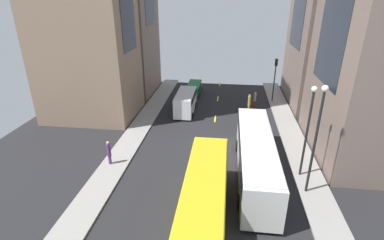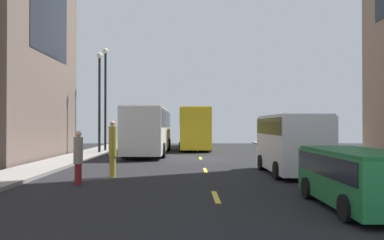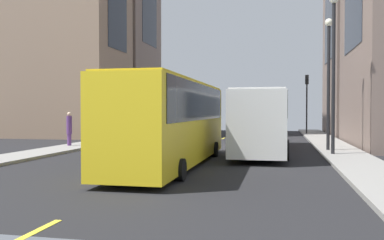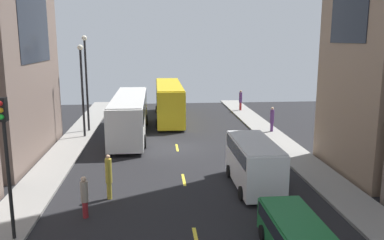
{
  "view_description": "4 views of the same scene",
  "coord_description": "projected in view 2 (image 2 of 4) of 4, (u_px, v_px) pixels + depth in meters",
  "views": [
    {
      "loc": [
        -1.21,
        24.5,
        13.63
      ],
      "look_at": [
        1.85,
        -0.04,
        2.77
      ],
      "focal_mm": 27.59,
      "sensor_mm": 36.0,
      "label": 1
    },
    {
      "loc": [
        -0.85,
        -26.1,
        2.16
      ],
      "look_at": [
        -0.59,
        -3.83,
        2.43
      ],
      "focal_mm": 37.89,
      "sensor_mm": 36.0,
      "label": 2
    },
    {
      "loc": [
        -4.63,
        28.11,
        2.36
      ],
      "look_at": [
        1.75,
        -2.25,
        1.65
      ],
      "focal_mm": 38.97,
      "sensor_mm": 36.0,
      "label": 3
    },
    {
      "loc": [
        -1.53,
        -28.89,
        7.92
      ],
      "look_at": [
        1.0,
        -1.22,
        2.33
      ],
      "focal_mm": 37.72,
      "sensor_mm": 36.0,
      "label": 4
    }
  ],
  "objects": [
    {
      "name": "lane_stripe_4",
      "position": [
        198.0,
        151.0,
        33.08
      ],
      "size": [
        0.16,
        2.0,
        0.01
      ],
      "primitive_type": "cube",
      "color": "yellow",
      "rests_on": "ground"
    },
    {
      "name": "lane_stripe_5",
      "position": [
        196.0,
        147.0,
        40.08
      ],
      "size": [
        0.16,
        2.0,
        0.01
      ],
      "primitive_type": "cube",
      "color": "yellow",
      "rests_on": "ground"
    },
    {
      "name": "delivery_van_white",
      "position": [
        291.0,
        140.0,
        17.67
      ],
      "size": [
        2.25,
        5.57,
        2.58
      ],
      "color": "white",
      "rests_on": "ground"
    },
    {
      "name": "lane_stripe_6",
      "position": [
        195.0,
        143.0,
        47.08
      ],
      "size": [
        0.16,
        2.0,
        0.01
      ],
      "primitive_type": "cube",
      "color": "yellow",
      "rests_on": "ground"
    },
    {
      "name": "streetlamp_near",
      "position": [
        105.0,
        89.0,
        31.91
      ],
      "size": [
        0.44,
        0.44,
        8.07
      ],
      "color": "black",
      "rests_on": "ground"
    },
    {
      "name": "lane_stripe_2",
      "position": [
        205.0,
        170.0,
        19.08
      ],
      "size": [
        0.16,
        2.0,
        0.01
      ],
      "primitive_type": "cube",
      "color": "yellow",
      "rests_on": "ground"
    },
    {
      "name": "city_bus_white",
      "position": [
        149.0,
        127.0,
        30.2
      ],
      "size": [
        2.8,
        12.82,
        3.35
      ],
      "color": "silver",
      "rests_on": "ground"
    },
    {
      "name": "sidewalk_east",
      "position": [
        324.0,
        157.0,
        26.17
      ],
      "size": [
        2.33,
        44.0,
        0.15
      ],
      "primitive_type": "cube",
      "color": "gray",
      "rests_on": "ground"
    },
    {
      "name": "lane_stripe_1",
      "position": [
        216.0,
        197.0,
        12.08
      ],
      "size": [
        0.16,
        2.0,
        0.01
      ],
      "primitive_type": "cube",
      "color": "yellow",
      "rests_on": "ground"
    },
    {
      "name": "streetcar_yellow",
      "position": [
        195.0,
        125.0,
        36.95
      ],
      "size": [
        2.7,
        12.15,
        3.59
      ],
      "color": "yellow",
      "rests_on": "ground"
    },
    {
      "name": "car_green_0",
      "position": [
        357.0,
        174.0,
        10.4
      ],
      "size": [
        1.93,
        4.65,
        1.51
      ],
      "color": "#1E7238",
      "rests_on": "ground"
    },
    {
      "name": "pedestrian_crossing_near",
      "position": [
        78.0,
        156.0,
        14.51
      ],
      "size": [
        0.33,
        0.33,
        1.95
      ],
      "rotation": [
        0.0,
        0.0,
        1.45
      ],
      "color": "maroon",
      "rests_on": "ground"
    },
    {
      "name": "pedestrian_crossing_mid",
      "position": [
        310.0,
        137.0,
        30.23
      ],
      "size": [
        0.34,
        0.34,
        2.11
      ],
      "rotation": [
        0.0,
        0.0,
        5.17
      ],
      "color": "#593372",
      "rests_on": "ground"
    },
    {
      "name": "pedestrian_walking_far",
      "position": [
        274.0,
        133.0,
        40.88
      ],
      "size": [
        0.34,
        0.34,
        2.22
      ],
      "rotation": [
        0.0,
        0.0,
        1.53
      ],
      "color": "maroon",
      "rests_on": "ground"
    },
    {
      "name": "pedestrian_waiting_curb",
      "position": [
        113.0,
        147.0,
        16.62
      ],
      "size": [
        0.33,
        0.33,
        2.32
      ],
      "rotation": [
        0.0,
        0.0,
        1.62
      ],
      "color": "gold",
      "rests_on": "ground"
    },
    {
      "name": "lane_stripe_3",
      "position": [
        201.0,
        158.0,
        26.08
      ],
      "size": [
        0.16,
        2.0,
        0.01
      ],
      "primitive_type": "cube",
      "color": "yellow",
      "rests_on": "ground"
    },
    {
      "name": "ground_plane",
      "position": [
        201.0,
        158.0,
        26.08
      ],
      "size": [
        42.29,
        42.29,
        0.0
      ],
      "primitive_type": "plane",
      "color": "black"
    },
    {
      "name": "sidewalk_west",
      "position": [
        76.0,
        157.0,
        25.99
      ],
      "size": [
        2.33,
        44.0,
        0.15
      ],
      "primitive_type": "cube",
      "color": "gray",
      "rests_on": "ground"
    },
    {
      "name": "streetlamp_far",
      "position": [
        99.0,
        91.0,
        29.75
      ],
      "size": [
        0.44,
        0.44,
        7.35
      ],
      "color": "black",
      "rests_on": "ground"
    }
  ]
}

